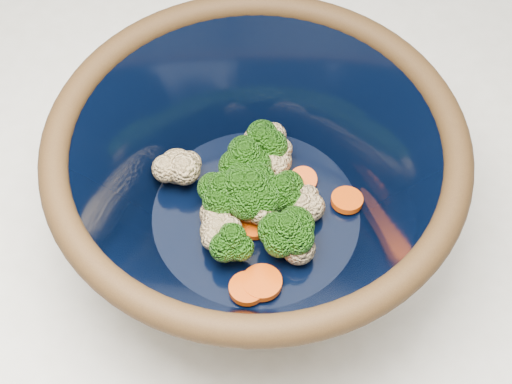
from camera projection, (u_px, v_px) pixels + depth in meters
name	position (u px, v px, depth m)	size (l,w,h in m)	color
counter	(272.00, 342.00, 1.06)	(1.20, 1.20, 0.90)	silver
mixing_bowl	(256.00, 183.00, 0.58)	(0.41, 0.41, 0.14)	black
vegetable_pile	(252.00, 191.00, 0.60)	(0.17, 0.16, 0.06)	#608442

